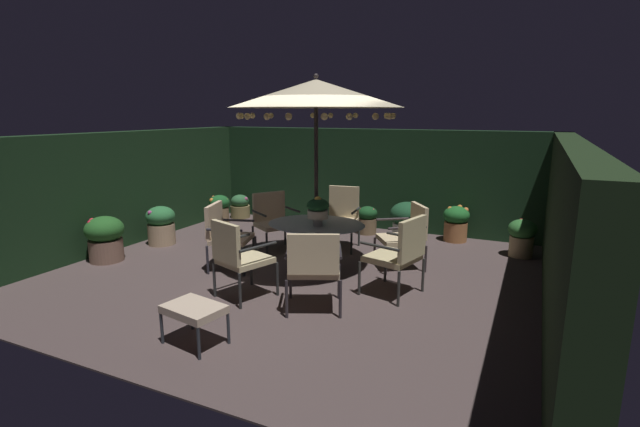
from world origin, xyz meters
name	(u,v)px	position (x,y,z in m)	size (l,w,h in m)	color
ground_plane	(298,270)	(0.00, 0.00, -0.01)	(7.17, 6.43, 0.02)	#4E3F3E
hedge_backdrop_rear	(368,178)	(0.00, 3.07, 0.98)	(7.17, 0.30, 1.97)	#17311B
hedge_backdrop_left	(124,189)	(-3.44, 0.00, 0.98)	(0.30, 6.43, 1.97)	#18311A
hedge_backdrop_right	(565,230)	(3.44, 0.00, 0.98)	(0.30, 6.43, 1.97)	black
patio_dining_table	(316,235)	(0.29, 0.03, 0.56)	(1.43, 1.20, 0.74)	#2F2D2E
patio_umbrella	(316,94)	(0.29, 0.03, 2.53)	(2.38, 2.38, 2.80)	#302A2B
centerpiece_planter	(318,209)	(0.38, -0.11, 0.98)	(0.31, 0.31, 0.42)	beige
patio_chair_north	(400,251)	(1.62, -0.32, 0.59)	(0.75, 0.78, 1.03)	#2F302D
patio_chair_northeast	(407,232)	(1.41, 0.82, 0.54)	(0.86, 0.85, 0.95)	#322B2D
patio_chair_east	(342,214)	(0.12, 1.39, 0.59)	(0.65, 0.64, 1.04)	#2C3230
patio_chair_southeast	(273,218)	(-0.87, 0.76, 0.56)	(0.81, 0.84, 0.97)	#2D2D30
patio_chair_south	(225,232)	(-1.02, -0.38, 0.56)	(0.73, 0.78, 0.98)	#2A2A32
patio_chair_southwest	(238,254)	(-0.16, -1.27, 0.58)	(0.74, 0.76, 1.01)	#2A2C2C
patio_chair_west	(314,264)	(0.85, -1.22, 0.58)	(0.83, 0.81, 0.98)	#2F2A2F
ottoman_footrest	(194,310)	(0.11, -2.43, 0.36)	(0.65, 0.51, 0.41)	#292E35
potted_plant_back_left	(220,209)	(-2.74, 1.75, 0.35)	(0.42, 0.42, 0.64)	#866B4B
potted_plant_front_corner	(367,219)	(0.21, 2.44, 0.28)	(0.38, 0.38, 0.53)	#7E6446
potted_plant_right_near	(522,236)	(2.96, 2.12, 0.34)	(0.45, 0.45, 0.61)	tan
potted_plant_back_center	(161,225)	(-2.84, 0.20, 0.35)	(0.50, 0.50, 0.68)	tan
potted_plant_left_near	(456,222)	(1.84, 2.63, 0.34)	(0.46, 0.46, 0.64)	#AC6D3F
potted_plant_left_far	(105,237)	(-2.93, -0.90, 0.38)	(0.58, 0.58, 0.71)	#846150
potted_plant_right_far	(240,206)	(-2.81, 2.57, 0.25)	(0.42, 0.42, 0.51)	olive
potted_plant_back_right	(407,219)	(0.98, 2.45, 0.36)	(0.62, 0.62, 0.68)	silver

